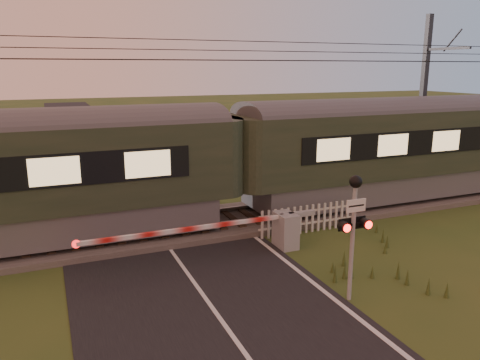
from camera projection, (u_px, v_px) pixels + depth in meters
name	position (u px, v px, depth m)	size (l,w,h in m)	color
ground	(230.00, 333.00, 9.51)	(160.00, 160.00, 0.00)	#2D461B
road	(235.00, 339.00, 9.31)	(6.00, 140.00, 0.03)	black
track_bed	(158.00, 230.00, 15.33)	(140.00, 3.40, 0.39)	#47423D
overhead_wires	(150.00, 52.00, 14.01)	(120.00, 0.62, 0.62)	black
train	(231.00, 161.00, 15.81)	(41.21, 2.84, 3.84)	slate
boom_gate	(275.00, 230.00, 13.84)	(6.99, 0.81, 1.08)	gray
crossing_signal	(354.00, 216.00, 10.44)	(0.76, 0.33, 2.97)	gray
picket_fence	(309.00, 218.00, 15.26)	(3.65, 0.08, 0.93)	silver
catenary_mast	(424.00, 98.00, 21.27)	(0.24, 2.47, 7.57)	#2D2D30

